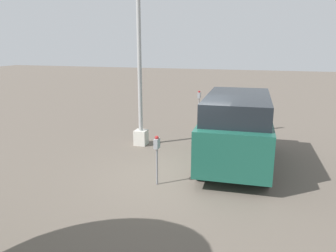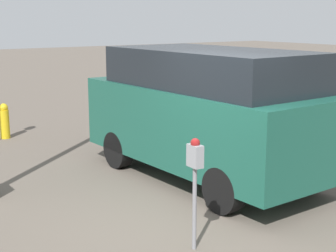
{
  "view_description": "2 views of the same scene",
  "coord_description": "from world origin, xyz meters",
  "px_view_note": "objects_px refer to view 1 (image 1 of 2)",
  "views": [
    {
      "loc": [
        -8.37,
        -2.14,
        3.64
      ],
      "look_at": [
        -0.2,
        0.28,
        1.49
      ],
      "focal_mm": 35.0,
      "sensor_mm": 36.0,
      "label": 1
    },
    {
      "loc": [
        -5.16,
        3.9,
        2.67
      ],
      "look_at": [
        0.02,
        0.3,
        1.34
      ],
      "focal_mm": 55.0,
      "sensor_mm": 36.0,
      "label": 2
    }
  ],
  "objects_px": {
    "parking_meter_far": "(199,100)",
    "parking_meter_near": "(157,149)",
    "parked_van": "(237,128)",
    "lamp_post": "(140,88)",
    "fire_hydrant": "(204,116)"
  },
  "relations": [
    {
      "from": "parking_meter_far",
      "to": "parking_meter_near",
      "type": "bearing_deg",
      "value": -174.99
    },
    {
      "from": "parked_van",
      "to": "fire_hydrant",
      "type": "height_order",
      "value": "parked_van"
    },
    {
      "from": "parking_meter_far",
      "to": "fire_hydrant",
      "type": "height_order",
      "value": "parking_meter_far"
    },
    {
      "from": "parking_meter_near",
      "to": "parked_van",
      "type": "distance_m",
      "value": 2.79
    },
    {
      "from": "parking_meter_near",
      "to": "fire_hydrant",
      "type": "bearing_deg",
      "value": 3.17
    },
    {
      "from": "parking_meter_far",
      "to": "fire_hydrant",
      "type": "bearing_deg",
      "value": -60.23
    },
    {
      "from": "fire_hydrant",
      "to": "parking_meter_far",
      "type": "bearing_deg",
      "value": 116.85
    },
    {
      "from": "parking_meter_far",
      "to": "parked_van",
      "type": "distance_m",
      "value": 5.21
    },
    {
      "from": "parking_meter_near",
      "to": "lamp_post",
      "type": "height_order",
      "value": "lamp_post"
    },
    {
      "from": "parking_meter_far",
      "to": "lamp_post",
      "type": "bearing_deg",
      "value": 161.54
    },
    {
      "from": "parked_van",
      "to": "lamp_post",
      "type": "bearing_deg",
      "value": 70.5
    },
    {
      "from": "fire_hydrant",
      "to": "lamp_post",
      "type": "bearing_deg",
      "value": 156.34
    },
    {
      "from": "lamp_post",
      "to": "parked_van",
      "type": "relative_size",
      "value": 1.45
    },
    {
      "from": "parking_meter_near",
      "to": "lamp_post",
      "type": "xyz_separation_m",
      "value": [
        3.19,
        1.68,
        1.12
      ]
    },
    {
      "from": "parking_meter_near",
      "to": "fire_hydrant",
      "type": "height_order",
      "value": "parking_meter_near"
    }
  ]
}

